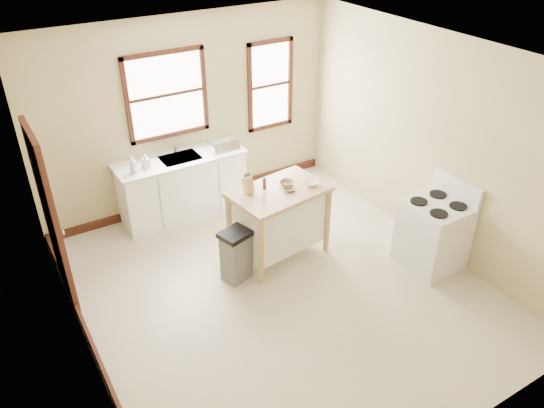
{
  "coord_description": "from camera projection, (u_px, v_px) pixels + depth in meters",
  "views": [
    {
      "loc": [
        -2.67,
        -4.22,
        4.23
      ],
      "look_at": [
        0.13,
        0.4,
        0.95
      ],
      "focal_mm": 35.0,
      "sensor_mm": 36.0,
      "label": 1
    }
  ],
  "objects": [
    {
      "name": "soap_bottle_a",
      "position": [
        133.0,
        165.0,
        7.02
      ],
      "size": [
        0.1,
        0.1,
        0.23
      ],
      "primitive_type": "imported",
      "rotation": [
        0.0,
        0.0,
        0.09
      ],
      "color": "#B2B2B2",
      "rests_on": "sink_counter"
    },
    {
      "name": "bowl_b",
      "position": [
        287.0,
        183.0,
        6.67
      ],
      "size": [
        0.23,
        0.23,
        0.04
      ],
      "primitive_type": "imported",
      "rotation": [
        0.0,
        0.0,
        0.5
      ],
      "color": "brown",
      "rests_on": "kitchen_island"
    },
    {
      "name": "dish_rack",
      "position": [
        223.0,
        145.0,
        7.68
      ],
      "size": [
        0.44,
        0.33,
        0.11
      ],
      "primitive_type": null,
      "rotation": [
        0.0,
        0.0,
        0.01
      ],
      "color": "silver",
      "rests_on": "sink_counter"
    },
    {
      "name": "floor",
      "position": [
        280.0,
        288.0,
        6.46
      ],
      "size": [
        5.0,
        5.0,
        0.0
      ],
      "primitive_type": "plane",
      "color": "#BEB097",
      "rests_on": "ground"
    },
    {
      "name": "baseboard_back",
      "position": [
        196.0,
        196.0,
        8.24
      ],
      "size": [
        4.5,
        0.04,
        0.12
      ],
      "primitive_type": "cube",
      "color": "black",
      "rests_on": "ground"
    },
    {
      "name": "window_main",
      "position": [
        167.0,
        95.0,
        7.23
      ],
      "size": [
        1.17,
        0.06,
        1.22
      ],
      "primitive_type": null,
      "color": "black",
      "rests_on": "wall_back"
    },
    {
      "name": "ceiling",
      "position": [
        283.0,
        60.0,
        5.01
      ],
      "size": [
        5.0,
        5.0,
        0.0
      ],
      "primitive_type": "plane",
      "rotation": [
        3.14,
        0.0,
        0.0
      ],
      "color": "white",
      "rests_on": "ground"
    },
    {
      "name": "gas_stove",
      "position": [
        434.0,
        225.0,
        6.6
      ],
      "size": [
        0.71,
        0.72,
        1.15
      ],
      "primitive_type": null,
      "color": "silver",
      "rests_on": "ground"
    },
    {
      "name": "bowl_a",
      "position": [
        290.0,
        189.0,
        6.53
      ],
      "size": [
        0.17,
        0.17,
        0.04
      ],
      "primitive_type": "imported",
      "rotation": [
        0.0,
        0.0,
        -0.15
      ],
      "color": "brown",
      "rests_on": "kitchen_island"
    },
    {
      "name": "wall_back",
      "position": [
        188.0,
        114.0,
        7.56
      ],
      "size": [
        4.5,
        0.04,
        2.8
      ],
      "primitive_type": "cube",
      "color": "tan",
      "rests_on": "ground"
    },
    {
      "name": "wall_left",
      "position": [
        68.0,
        253.0,
        4.74
      ],
      "size": [
        0.04,
        5.0,
        2.8
      ],
      "primitive_type": "cube",
      "color": "tan",
      "rests_on": "ground"
    },
    {
      "name": "kitchen_island",
      "position": [
        279.0,
        223.0,
        6.81
      ],
      "size": [
        1.29,
        0.91,
        0.98
      ],
      "primitive_type": null,
      "rotation": [
        0.0,
        0.0,
        0.13
      ],
      "color": "tan",
      "rests_on": "ground"
    },
    {
      "name": "sink_counter",
      "position": [
        183.0,
        186.0,
        7.7
      ],
      "size": [
        1.86,
        0.62,
        0.92
      ],
      "primitive_type": null,
      "color": "white",
      "rests_on": "ground"
    },
    {
      "name": "trash_bin",
      "position": [
        236.0,
        255.0,
        6.46
      ],
      "size": [
        0.42,
        0.38,
        0.68
      ],
      "primitive_type": null,
      "rotation": [
        0.0,
        0.0,
        0.28
      ],
      "color": "#61615F",
      "rests_on": "ground"
    },
    {
      "name": "bowl_c",
      "position": [
        312.0,
        184.0,
        6.64
      ],
      "size": [
        0.22,
        0.22,
        0.05
      ],
      "primitive_type": "imported",
      "rotation": [
        0.0,
        0.0,
        0.32
      ],
      "color": "white",
      "rests_on": "kitchen_island"
    },
    {
      "name": "wall_right",
      "position": [
        431.0,
        143.0,
        6.73
      ],
      "size": [
        0.04,
        5.0,
        2.8
      ],
      "primitive_type": "cube",
      "color": "tan",
      "rests_on": "ground"
    },
    {
      "name": "knife_block",
      "position": [
        248.0,
        186.0,
        6.44
      ],
      "size": [
        0.1,
        0.1,
        0.2
      ],
      "primitive_type": null,
      "rotation": [
        0.0,
        0.0,
        0.05
      ],
      "color": "tan",
      "rests_on": "kitchen_island"
    },
    {
      "name": "baseboard_left",
      "position": [
        97.0,
        357.0,
        5.45
      ],
      "size": [
        0.04,
        5.0,
        0.12
      ],
      "primitive_type": "cube",
      "color": "black",
      "rests_on": "ground"
    },
    {
      "name": "door_left",
      "position": [
        51.0,
        217.0,
        5.89
      ],
      "size": [
        0.06,
        0.9,
        2.1
      ],
      "primitive_type": "cube",
      "color": "black",
      "rests_on": "ground"
    },
    {
      "name": "pepper_grinder",
      "position": [
        264.0,
        183.0,
        6.54
      ],
      "size": [
        0.05,
        0.05,
        0.15
      ],
      "primitive_type": "cylinder",
      "rotation": [
        0.0,
        0.0,
        0.15
      ],
      "color": "#442412",
      "rests_on": "kitchen_island"
    },
    {
      "name": "faucet",
      "position": [
        174.0,
        146.0,
        7.53
      ],
      "size": [
        0.03,
        0.03,
        0.22
      ],
      "primitive_type": "cylinder",
      "color": "silver",
      "rests_on": "sink_counter"
    },
    {
      "name": "window_side",
      "position": [
        270.0,
        85.0,
        8.04
      ],
      "size": [
        0.77,
        0.06,
        1.37
      ],
      "primitive_type": null,
      "color": "black",
      "rests_on": "wall_back"
    },
    {
      "name": "soap_bottle_b",
      "position": [
        146.0,
        161.0,
        7.16
      ],
      "size": [
        0.1,
        0.1,
        0.19
      ],
      "primitive_type": "imported",
      "rotation": [
        0.0,
        0.0,
        0.17
      ],
      "color": "#B2B2B2",
      "rests_on": "sink_counter"
    }
  ]
}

